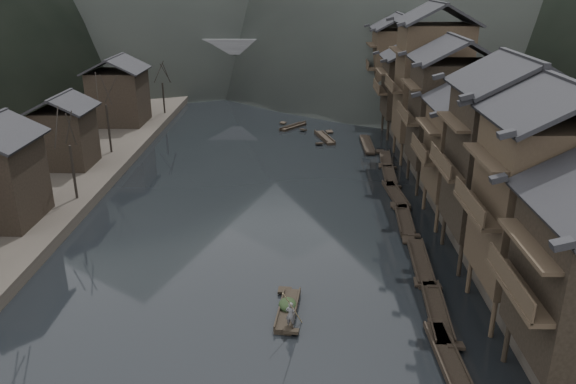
{
  "coord_description": "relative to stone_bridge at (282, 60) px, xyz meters",
  "views": [
    {
      "loc": [
        3.23,
        -30.51,
        19.19
      ],
      "look_at": [
        2.29,
        12.77,
        2.5
      ],
      "focal_mm": 35.0,
      "sensor_mm": 36.0,
      "label": 1
    }
  ],
  "objects": [
    {
      "name": "moored_sampans",
      "position": [
        11.92,
        -57.54,
        -4.91
      ],
      "size": [
        3.1,
        47.85,
        0.47
      ],
      "color": "black",
      "rests_on": "water"
    },
    {
      "name": "bamboo_pole",
      "position": [
        2.98,
        -74.99,
        -1.27
      ],
      "size": [
        1.31,
        2.1,
        3.54
      ],
      "primitive_type": "cylinder",
      "rotation": [
        0.6,
        0.0,
        -0.54
      ],
      "color": "#8C7A51",
      "rests_on": "boatman"
    },
    {
      "name": "left_bank",
      "position": [
        -35.0,
        -32.0,
        -4.51
      ],
      "size": [
        40.0,
        200.0,
        1.2
      ],
      "primitive_type": "cube",
      "color": "#2D2823",
      "rests_on": "ground"
    },
    {
      "name": "cargo_heap",
      "position": [
        2.56,
        -73.0,
        -4.34
      ],
      "size": [
        1.11,
        1.46,
        0.67
      ],
      "primitive_type": "ellipsoid",
      "color": "black",
      "rests_on": "hero_sampan"
    },
    {
      "name": "left_houses",
      "position": [
        -20.5,
        -51.88,
        0.55
      ],
      "size": [
        8.1,
        53.2,
        8.73
      ],
      "color": "black",
      "rests_on": "left_bank"
    },
    {
      "name": "water",
      "position": [
        0.0,
        -72.0,
        -5.11
      ],
      "size": [
        300.0,
        300.0,
        0.0
      ],
      "primitive_type": "plane",
      "color": "black",
      "rests_on": "ground"
    },
    {
      "name": "stone_bridge",
      "position": [
        0.0,
        0.0,
        0.0
      ],
      "size": [
        40.0,
        6.0,
        9.0
      ],
      "color": "#4C4C4F",
      "rests_on": "ground"
    },
    {
      "name": "right_bank",
      "position": [
        35.0,
        -32.0,
        -4.21
      ],
      "size": [
        40.0,
        200.0,
        1.8
      ],
      "primitive_type": "cube",
      "color": "#2D2823",
      "rests_on": "ground"
    },
    {
      "name": "stilt_houses",
      "position": [
        17.28,
        -52.31,
        3.7
      ],
      "size": [
        9.0,
        67.6,
        16.99
      ],
      "color": "black",
      "rests_on": "ground"
    },
    {
      "name": "boatman",
      "position": [
        2.78,
        -74.99,
        -3.86
      ],
      "size": [
        0.67,
        0.52,
        1.63
      ],
      "primitive_type": "imported",
      "rotation": [
        0.0,
        0.0,
        2.91
      ],
      "color": "#4F4E51",
      "rests_on": "hero_sampan"
    },
    {
      "name": "midriver_boats",
      "position": [
        3.01,
        -24.82,
        -4.91
      ],
      "size": [
        8.01,
        27.67,
        0.45
      ],
      "color": "black",
      "rests_on": "water"
    },
    {
      "name": "bare_trees",
      "position": [
        -17.0,
        -56.19,
        1.43
      ],
      "size": [
        3.93,
        60.06,
        7.87
      ],
      "color": "black",
      "rests_on": "left_bank"
    },
    {
      "name": "hero_sampan",
      "position": [
        2.59,
        -73.23,
        -4.91
      ],
      "size": [
        1.56,
        5.11,
        0.44
      ],
      "color": "black",
      "rests_on": "water"
    }
  ]
}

